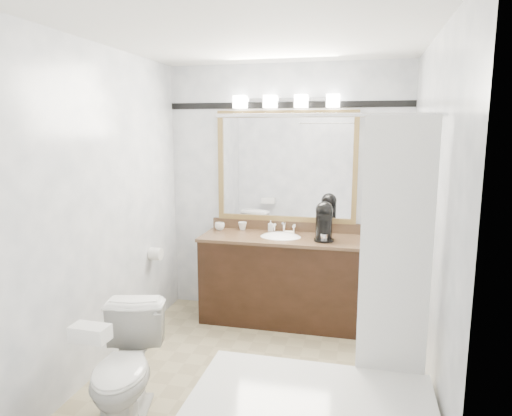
% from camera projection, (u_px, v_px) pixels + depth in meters
% --- Properties ---
extents(room, '(2.42, 2.62, 2.52)m').
position_uv_depth(room, '(256.00, 215.00, 3.34)').
color(room, tan).
rests_on(room, ground).
extents(vanity, '(1.53, 0.58, 0.97)m').
position_uv_depth(vanity, '(280.00, 277.00, 4.45)').
color(vanity, black).
rests_on(vanity, ground).
extents(mirror, '(1.40, 0.04, 1.10)m').
position_uv_depth(mirror, '(286.00, 167.00, 4.53)').
color(mirror, olive).
rests_on(mirror, room).
extents(vanity_light_bar, '(1.02, 0.14, 0.12)m').
position_uv_depth(vanity_light_bar, '(286.00, 101.00, 4.36)').
color(vanity_light_bar, silver).
rests_on(vanity_light_bar, room).
extents(accent_stripe, '(2.40, 0.01, 0.06)m').
position_uv_depth(accent_stripe, '(287.00, 105.00, 4.43)').
color(accent_stripe, black).
rests_on(accent_stripe, room).
extents(tp_roll, '(0.11, 0.12, 0.12)m').
position_uv_depth(tp_roll, '(156.00, 254.00, 4.33)').
color(tp_roll, white).
rests_on(tp_roll, room).
extents(toilet, '(0.57, 0.79, 0.73)m').
position_uv_depth(toilet, '(126.00, 369.00, 2.91)').
color(toilet, white).
rests_on(toilet, ground).
extents(tissue_box, '(0.21, 0.12, 0.09)m').
position_uv_depth(tissue_box, '(90.00, 333.00, 2.50)').
color(tissue_box, white).
rests_on(tissue_box, toilet).
extents(coffee_maker, '(0.19, 0.23, 0.36)m').
position_uv_depth(coffee_maker, '(324.00, 220.00, 4.23)').
color(coffee_maker, black).
rests_on(coffee_maker, vanity).
extents(cup_left, '(0.13, 0.13, 0.08)m').
position_uv_depth(cup_left, '(220.00, 226.00, 4.65)').
color(cup_left, white).
rests_on(cup_left, vanity).
extents(cup_right, '(0.10, 0.10, 0.08)m').
position_uv_depth(cup_right, '(243.00, 226.00, 4.67)').
color(cup_right, white).
rests_on(cup_right, vanity).
extents(soap_bottle_a, '(0.06, 0.06, 0.11)m').
position_uv_depth(soap_bottle_a, '(271.00, 226.00, 4.62)').
color(soap_bottle_a, white).
rests_on(soap_bottle_a, vanity).
extents(soap_bar, '(0.10, 0.06, 0.03)m').
position_uv_depth(soap_bar, '(289.00, 233.00, 4.48)').
color(soap_bar, beige).
rests_on(soap_bar, vanity).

